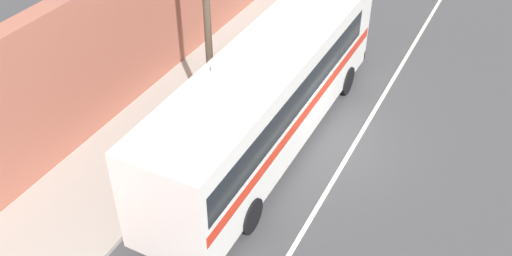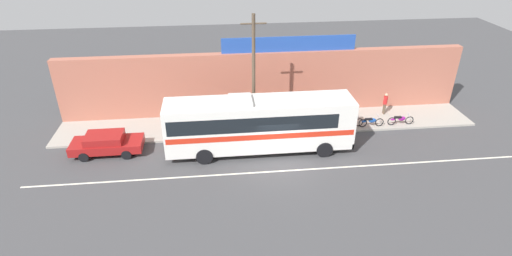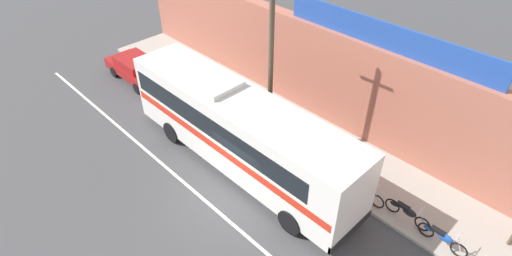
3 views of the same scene
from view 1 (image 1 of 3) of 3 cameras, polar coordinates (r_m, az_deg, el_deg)
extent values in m
plane|color=#444447|center=(18.74, 7.39, -1.33)|extent=(70.00, 70.00, 0.00)
cube|color=#A8A399|center=(20.57, -6.19, 2.98)|extent=(30.00, 3.60, 0.14)
cube|color=#B26651|center=(20.51, -11.79, 9.87)|extent=(30.00, 0.70, 4.80)
cube|color=silver|center=(18.56, 9.69, -2.02)|extent=(30.00, 0.14, 0.01)
cube|color=white|center=(17.28, 1.37, 3.49)|extent=(11.79, 2.47, 3.10)
cube|color=black|center=(16.62, 0.68, 4.25)|extent=(10.37, 2.49, 0.96)
cube|color=red|center=(17.45, 1.36, 2.68)|extent=(11.55, 2.48, 0.36)
cube|color=black|center=(21.82, 8.34, 12.14)|extent=(0.04, 2.22, 1.40)
cube|color=black|center=(22.64, 7.92, 7.98)|extent=(0.12, 2.47, 0.36)
cube|color=silver|center=(15.49, -0.47, 6.44)|extent=(1.40, 1.73, 0.24)
cylinder|color=black|center=(21.55, 3.29, 6.34)|extent=(1.04, 0.32, 1.04)
cylinder|color=black|center=(20.88, 9.01, 4.78)|extent=(1.04, 0.32, 1.04)
cylinder|color=black|center=(16.31, -7.87, -6.03)|extent=(1.04, 0.32, 1.04)
cylinder|color=black|center=(15.42, -0.70, -8.77)|extent=(1.04, 0.32, 1.04)
cylinder|color=brown|center=(16.86, -4.97, 11.39)|extent=(0.22, 0.22, 8.26)
torus|color=black|center=(24.77, 4.20, 10.53)|extent=(0.62, 0.06, 0.62)
torus|color=black|center=(23.75, 2.96, 9.33)|extent=(0.62, 0.06, 0.62)
cylinder|color=silver|center=(24.57, 4.16, 11.08)|extent=(0.34, 0.04, 0.65)
cylinder|color=silver|center=(24.35, 4.09, 11.66)|extent=(0.03, 0.56, 0.03)
ellipsoid|color=black|center=(24.23, 3.67, 10.38)|extent=(0.56, 0.22, 0.34)
cube|color=black|center=(23.94, 3.40, 10.36)|extent=(0.52, 0.20, 0.10)
ellipsoid|color=black|center=(23.73, 3.04, 9.68)|extent=(0.36, 0.14, 0.16)
torus|color=black|center=(23.25, 2.92, 8.65)|extent=(0.62, 0.06, 0.62)
torus|color=black|center=(22.19, 1.46, 7.18)|extent=(0.62, 0.06, 0.62)
cylinder|color=silver|center=(23.04, 2.86, 9.22)|extent=(0.34, 0.04, 0.65)
cylinder|color=silver|center=(22.81, 2.77, 9.82)|extent=(0.03, 0.56, 0.03)
ellipsoid|color=red|center=(22.68, 2.29, 8.41)|extent=(0.56, 0.22, 0.34)
cube|color=black|center=(22.38, 1.96, 8.34)|extent=(0.52, 0.20, 0.10)
ellipsoid|color=red|center=(22.17, 1.54, 7.57)|extent=(0.36, 0.14, 0.16)
torus|color=black|center=(25.93, 5.85, 11.73)|extent=(0.62, 0.06, 0.62)
torus|color=black|center=(24.90, 4.75, 10.66)|extent=(0.62, 0.06, 0.62)
cylinder|color=silver|center=(25.73, 5.82, 12.26)|extent=(0.34, 0.04, 0.65)
ellipsoid|color=#1E51B2|center=(25.38, 5.39, 11.62)|extent=(0.56, 0.22, 0.34)
cube|color=black|center=(25.10, 5.15, 11.62)|extent=(0.52, 0.20, 0.10)
ellipsoid|color=#1E51B2|center=(24.89, 4.82, 11.00)|extent=(0.36, 0.14, 0.16)
torus|color=black|center=(26.74, 6.52, 12.52)|extent=(0.62, 0.06, 0.62)
cylinder|color=black|center=(20.33, -4.00, 4.36)|extent=(0.13, 0.13, 0.85)
cylinder|color=black|center=(20.25, -3.56, 4.24)|extent=(0.13, 0.13, 0.85)
cylinder|color=#2D7A4C|center=(19.89, -3.86, 6.10)|extent=(0.30, 0.30, 0.64)
sphere|color=tan|center=(19.66, -3.92, 7.25)|extent=(0.23, 0.23, 0.23)
cylinder|color=#2D7A4C|center=(19.97, -4.37, 6.31)|extent=(0.08, 0.08, 0.59)
cylinder|color=#2D7A4C|center=(19.79, -3.37, 6.04)|extent=(0.08, 0.08, 0.59)
camera|label=2|loc=(19.20, 89.72, 8.38)|focal=28.21mm
camera|label=3|loc=(23.14, 41.20, 32.11)|focal=28.34mm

